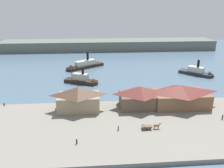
# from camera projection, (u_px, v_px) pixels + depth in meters

# --- Properties ---
(ground_plane) EXTENTS (320.00, 320.00, 0.00)m
(ground_plane) POSITION_uv_depth(u_px,v_px,m) (128.00, 99.00, 89.52)
(ground_plane) COLOR slate
(quay_promenade) EXTENTS (110.00, 36.00, 1.20)m
(quay_promenade) POSITION_uv_depth(u_px,v_px,m) (138.00, 126.00, 68.63)
(quay_promenade) COLOR gray
(quay_promenade) RESTS_ON ground
(seawall_edge) EXTENTS (110.00, 0.80, 1.00)m
(seawall_edge) POSITION_uv_depth(u_px,v_px,m) (129.00, 102.00, 85.97)
(seawall_edge) COLOR #666159
(seawall_edge) RESTS_ON ground
(ferry_shed_west_terminal) EXTENTS (14.56, 8.87, 8.44)m
(ferry_shed_west_terminal) POSITION_uv_depth(u_px,v_px,m) (79.00, 98.00, 76.79)
(ferry_shed_west_terminal) COLOR #998466
(ferry_shed_west_terminal) RESTS_ON quay_promenade
(ferry_shed_east_terminal) EXTENTS (14.43, 9.96, 7.75)m
(ferry_shed_east_terminal) POSITION_uv_depth(u_px,v_px,m) (140.00, 97.00, 79.05)
(ferry_shed_east_terminal) COLOR brown
(ferry_shed_east_terminal) RESTS_ON quay_promenade
(ferry_shed_customs_shed) EXTENTS (19.85, 11.08, 7.87)m
(ferry_shed_customs_shed) POSITION_uv_depth(u_px,v_px,m) (180.00, 95.00, 79.85)
(ferry_shed_customs_shed) COLOR brown
(ferry_shed_customs_shed) RESTS_ON quay_promenade
(horse_cart) EXTENTS (5.81, 1.51, 1.87)m
(horse_cart) POSITION_uv_depth(u_px,v_px,m) (150.00, 126.00, 65.38)
(horse_cart) COLOR brown
(horse_cart) RESTS_ON quay_promenade
(pedestrian_by_tram) EXTENTS (0.39, 0.39, 1.57)m
(pedestrian_by_tram) POSITION_uv_depth(u_px,v_px,m) (118.00, 128.00, 64.78)
(pedestrian_by_tram) COLOR #6B5B4C
(pedestrian_by_tram) RESTS_ON quay_promenade
(pedestrian_walking_east) EXTENTS (0.39, 0.39, 1.57)m
(pedestrian_walking_east) POSITION_uv_depth(u_px,v_px,m) (77.00, 141.00, 58.40)
(pedestrian_walking_east) COLOR #232328
(pedestrian_walking_east) RESTS_ON quay_promenade
(pedestrian_standing_center) EXTENTS (0.43, 0.43, 1.73)m
(pedestrian_standing_center) POSITION_uv_depth(u_px,v_px,m) (223.00, 117.00, 71.12)
(pedestrian_standing_center) COLOR #4C3D33
(pedestrian_standing_center) RESTS_ON quay_promenade
(mooring_post_west) EXTENTS (0.44, 0.44, 0.90)m
(mooring_post_west) POSITION_uv_depth(u_px,v_px,m) (4.00, 105.00, 80.95)
(mooring_post_west) COLOR black
(mooring_post_west) RESTS_ON quay_promenade
(ferry_approaching_east) EXTENTS (17.26, 16.68, 10.02)m
(ferry_approaching_east) POSITION_uv_depth(u_px,v_px,m) (199.00, 73.00, 120.16)
(ferry_approaching_east) COLOR #23282D
(ferry_approaching_east) RESTS_ON ground
(ferry_moored_west) EXTENTS (24.17, 19.19, 11.07)m
(ferry_moored_west) POSITION_uv_depth(u_px,v_px,m) (82.00, 66.00, 133.36)
(ferry_moored_west) COLOR black
(ferry_moored_west) RESTS_ON ground
(ferry_mid_harbor) EXTENTS (17.89, 11.33, 9.82)m
(ferry_mid_harbor) POSITION_uv_depth(u_px,v_px,m) (84.00, 80.00, 107.47)
(ferry_mid_harbor) COLOR black
(ferry_mid_harbor) RESTS_ON ground
(far_headland) EXTENTS (180.00, 24.00, 8.00)m
(far_headland) POSITION_uv_depth(u_px,v_px,m) (109.00, 45.00, 191.60)
(far_headland) COLOR #60665B
(far_headland) RESTS_ON ground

